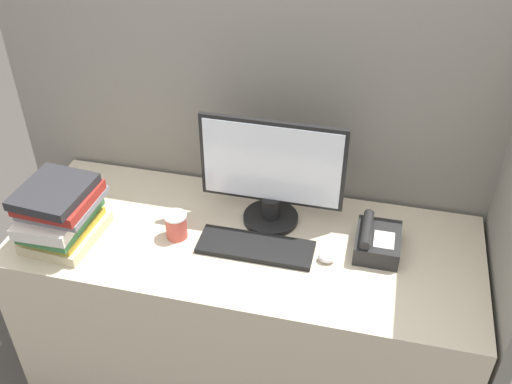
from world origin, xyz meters
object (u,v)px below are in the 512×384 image
Objects in this scene: coffee_cup at (176,226)px; monitor at (272,176)px; book_stack at (60,213)px; mouse at (327,258)px; keyboard at (256,247)px; desk_telephone at (377,241)px.

monitor is at bearing 28.86° from coffee_cup.
book_stack is (-0.39, -0.10, 0.06)m from coffee_cup.
coffee_cup reaches higher than mouse.
book_stack is at bearing -172.10° from keyboard.
book_stack is (-0.93, -0.09, 0.10)m from mouse.
coffee_cup is (-0.31, -0.17, -0.15)m from monitor.
coffee_cup is 0.33× the size of book_stack.
keyboard is at bearing -167.12° from desk_telephone.
monitor reaches higher than keyboard.
desk_telephone reaches higher than keyboard.
coffee_cup is at bearing 179.45° from keyboard.
monitor is at bearing 20.99° from book_stack.
desk_telephone is (1.08, 0.19, -0.07)m from book_stack.
mouse is (0.25, -0.00, 0.01)m from keyboard.
desk_telephone is (0.39, -0.08, -0.16)m from monitor.
mouse is at bearing -0.60° from keyboard.
keyboard is at bearing 179.40° from mouse.
monitor is 1.27× the size of keyboard.
coffee_cup is at bearing 179.42° from mouse.
book_stack reaches higher than desk_telephone.
coffee_cup is (-0.29, 0.00, 0.04)m from keyboard.
mouse is at bearing -36.93° from monitor.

